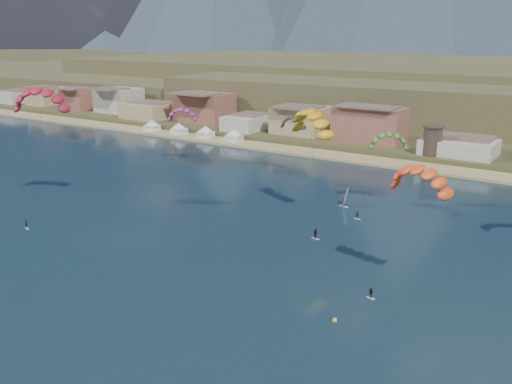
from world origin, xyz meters
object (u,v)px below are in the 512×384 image
(kitesurfer_red, at_px, (40,95))
(windsurfer, at_px, (345,201))
(kitesurfer_yellow, at_px, (312,118))
(kitesurfer_orange, at_px, (421,175))
(kitesurfer_green, at_px, (389,139))
(watchtower, at_px, (433,140))
(buoy, at_px, (335,320))

(kitesurfer_red, relative_size, windsurfer, 6.81)
(kitesurfer_yellow, relative_size, kitesurfer_orange, 1.23)
(kitesurfer_yellow, relative_size, windsurfer, 5.94)
(kitesurfer_green, bearing_deg, kitesurfer_orange, -62.82)
(watchtower, bearing_deg, kitesurfer_orange, -74.58)
(kitesurfer_yellow, height_order, kitesurfer_green, kitesurfer_yellow)
(kitesurfer_red, height_order, buoy, kitesurfer_red)
(kitesurfer_orange, bearing_deg, kitesurfer_yellow, 142.78)
(watchtower, height_order, windsurfer, watchtower)
(kitesurfer_red, xyz_separation_m, kitesurfer_green, (59.58, 38.21, -8.59))
(windsurfer, bearing_deg, kitesurfer_yellow, -110.18)
(watchtower, xyz_separation_m, kitesurfer_yellow, (-5.83, -61.19, 13.40))
(kitesurfer_yellow, bearing_deg, kitesurfer_green, 49.48)
(kitesurfer_green, relative_size, buoy, 27.72)
(kitesurfer_green, bearing_deg, kitesurfer_red, -147.33)
(watchtower, xyz_separation_m, kitesurfer_green, (5.12, -48.38, 8.57))
(kitesurfer_red, xyz_separation_m, buoy, (72.31, -11.26, -23.42))
(watchtower, relative_size, kitesurfer_green, 0.48)
(kitesurfer_orange, bearing_deg, watchtower, 105.42)
(kitesurfer_green, bearing_deg, buoy, -75.57)
(kitesurfer_yellow, distance_m, windsurfer, 20.96)
(watchtower, relative_size, buoy, 13.24)
(kitesurfer_green, bearing_deg, watchtower, 96.04)
(kitesurfer_red, bearing_deg, buoy, -8.85)
(buoy, bearing_deg, watchtower, 100.34)
(kitesurfer_yellow, height_order, buoy, kitesurfer_yellow)
(kitesurfer_red, distance_m, kitesurfer_green, 71.30)
(kitesurfer_orange, relative_size, windsurfer, 4.83)
(kitesurfer_yellow, bearing_deg, buoy, -57.15)
(kitesurfer_red, distance_m, kitesurfer_orange, 77.71)
(kitesurfer_yellow, xyz_separation_m, kitesurfer_green, (10.95, 12.81, -4.83))
(kitesurfer_red, bearing_deg, kitesurfer_yellow, 27.58)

